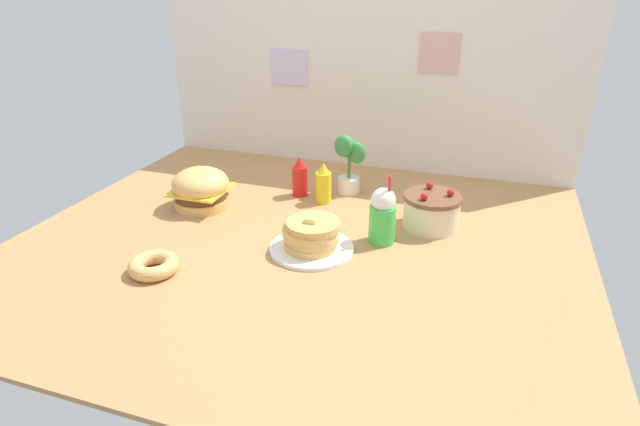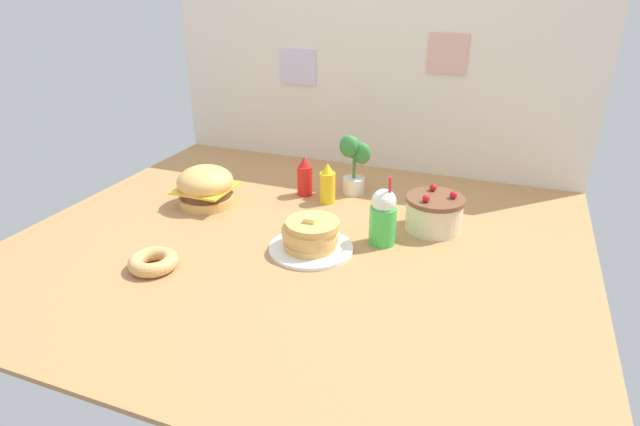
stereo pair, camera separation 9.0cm
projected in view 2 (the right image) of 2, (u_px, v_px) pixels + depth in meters
The scene contains 10 objects.
ground_plane at pixel (299, 242), 2.30m from camera, with size 2.46×2.14×0.02m, color #B27F4C.
back_wall at pixel (370, 81), 2.98m from camera, with size 2.46×0.04×1.02m.
burger at pixel (206, 187), 2.62m from camera, with size 0.28×0.28×0.20m.
pancake_stack at pixel (311, 238), 2.19m from camera, with size 0.36×0.36×0.16m.
layer_cake at pixel (434, 213), 2.37m from camera, with size 0.27×0.27×0.19m.
ketchup_bottle at pixel (305, 177), 2.73m from camera, with size 0.08×0.08×0.21m.
mustard_bottle at pixel (327, 184), 2.64m from camera, with size 0.08×0.08×0.21m.
cream_soda_cup at pixel (383, 217), 2.23m from camera, with size 0.12×0.12×0.32m.
donut_pink_glaze at pixel (153, 261), 2.07m from camera, with size 0.20×0.20×0.06m.
potted_plant at pixel (354, 162), 2.73m from camera, with size 0.16×0.12×0.32m.
Camera 2 is at (0.82, -1.86, 1.08)m, focal length 29.07 mm.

